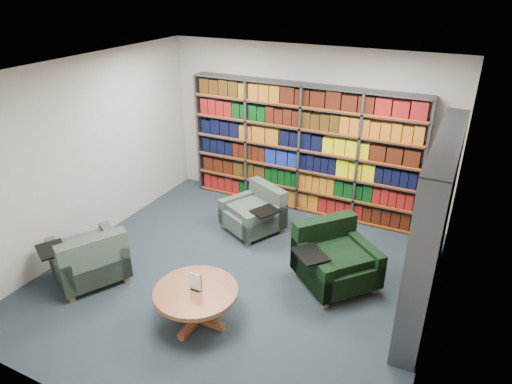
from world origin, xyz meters
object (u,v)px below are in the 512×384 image
at_px(chair_teal_left, 257,213).
at_px(coffee_table, 196,296).
at_px(chair_green_right, 333,259).
at_px(chair_teal_front, 90,261).

height_order(chair_teal_left, coffee_table, chair_teal_left).
bearing_deg(coffee_table, chair_green_right, 51.84).
bearing_deg(chair_teal_left, chair_teal_front, -121.82).
bearing_deg(chair_teal_left, chair_green_right, -27.17).
relative_size(chair_teal_left, coffee_table, 1.09).
bearing_deg(chair_green_right, chair_teal_front, -153.41).
relative_size(chair_teal_front, coffee_table, 1.20).
xyz_separation_m(chair_green_right, coffee_table, (-1.19, -1.52, 0.04)).
height_order(chair_teal_front, coffee_table, chair_teal_front).
bearing_deg(chair_teal_front, chair_green_right, 26.59).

